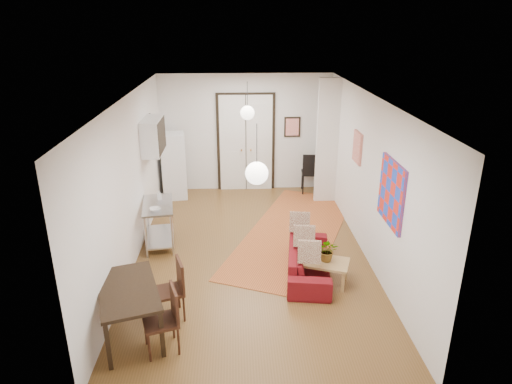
{
  "coord_description": "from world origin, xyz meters",
  "views": [
    {
      "loc": [
        -0.28,
        -7.56,
        4.12
      ],
      "look_at": [
        0.08,
        -0.07,
        1.25
      ],
      "focal_mm": 32.0,
      "sensor_mm": 36.0,
      "label": 1
    }
  ],
  "objects_px": {
    "sofa": "(309,260)",
    "black_side_chair": "(311,168)",
    "coffee_table": "(321,263)",
    "fridge": "(174,166)",
    "dining_table": "(128,294)",
    "kitchen_counter": "(159,219)",
    "dining_chair_near": "(168,283)",
    "dining_chair_far": "(161,312)"
  },
  "relations": [
    {
      "from": "coffee_table",
      "to": "dining_chair_near",
      "type": "height_order",
      "value": "dining_chair_near"
    },
    {
      "from": "dining_table",
      "to": "dining_chair_near",
      "type": "xyz_separation_m",
      "value": [
        0.47,
        0.44,
        -0.13
      ]
    },
    {
      "from": "dining_table",
      "to": "dining_chair_far",
      "type": "distance_m",
      "value": 0.55
    },
    {
      "from": "black_side_chair",
      "to": "coffee_table",
      "type": "bearing_deg",
      "value": 87.76
    },
    {
      "from": "sofa",
      "to": "kitchen_counter",
      "type": "height_order",
      "value": "kitchen_counter"
    },
    {
      "from": "kitchen_counter",
      "to": "dining_chair_far",
      "type": "height_order",
      "value": "dining_chair_far"
    },
    {
      "from": "sofa",
      "to": "black_side_chair",
      "type": "height_order",
      "value": "black_side_chair"
    },
    {
      "from": "fridge",
      "to": "dining_table",
      "type": "distance_m",
      "value": 5.2
    },
    {
      "from": "sofa",
      "to": "dining_chair_near",
      "type": "relative_size",
      "value": 1.96
    },
    {
      "from": "dining_chair_far",
      "to": "sofa",
      "type": "bearing_deg",
      "value": 109.96
    },
    {
      "from": "sofa",
      "to": "dining_table",
      "type": "xyz_separation_m",
      "value": [
        -2.7,
        -1.46,
        0.39
      ]
    },
    {
      "from": "kitchen_counter",
      "to": "fridge",
      "type": "height_order",
      "value": "fridge"
    },
    {
      "from": "dining_chair_near",
      "to": "black_side_chair",
      "type": "bearing_deg",
      "value": 132.45
    },
    {
      "from": "fridge",
      "to": "dining_table",
      "type": "height_order",
      "value": "fridge"
    },
    {
      "from": "sofa",
      "to": "dining_chair_far",
      "type": "xyz_separation_m",
      "value": [
        -2.23,
        -1.72,
        0.26
      ]
    },
    {
      "from": "dining_table",
      "to": "black_side_chair",
      "type": "xyz_separation_m",
      "value": [
        3.37,
        5.49,
        -0.04
      ]
    },
    {
      "from": "dining_chair_far",
      "to": "black_side_chair",
      "type": "relative_size",
      "value": 0.87
    },
    {
      "from": "coffee_table",
      "to": "black_side_chair",
      "type": "relative_size",
      "value": 0.98
    },
    {
      "from": "kitchen_counter",
      "to": "sofa",
      "type": "bearing_deg",
      "value": -32.38
    },
    {
      "from": "dining_chair_near",
      "to": "kitchen_counter",
      "type": "bearing_deg",
      "value": 174.11
    },
    {
      "from": "fridge",
      "to": "black_side_chair",
      "type": "distance_m",
      "value": 3.39
    },
    {
      "from": "coffee_table",
      "to": "dining_table",
      "type": "relative_size",
      "value": 0.68
    },
    {
      "from": "coffee_table",
      "to": "sofa",
      "type": "bearing_deg",
      "value": 119.25
    },
    {
      "from": "fridge",
      "to": "dining_table",
      "type": "relative_size",
      "value": 1.07
    },
    {
      "from": "coffee_table",
      "to": "kitchen_counter",
      "type": "height_order",
      "value": "kitchen_counter"
    },
    {
      "from": "dining_table",
      "to": "coffee_table",
      "type": "bearing_deg",
      "value": 22.75
    },
    {
      "from": "kitchen_counter",
      "to": "dining_chair_near",
      "type": "relative_size",
      "value": 1.28
    },
    {
      "from": "kitchen_counter",
      "to": "black_side_chair",
      "type": "height_order",
      "value": "black_side_chair"
    },
    {
      "from": "dining_chair_far",
      "to": "black_side_chair",
      "type": "distance_m",
      "value": 6.44
    },
    {
      "from": "dining_chair_near",
      "to": "black_side_chair",
      "type": "distance_m",
      "value": 5.82
    },
    {
      "from": "dining_table",
      "to": "black_side_chair",
      "type": "relative_size",
      "value": 1.43
    },
    {
      "from": "sofa",
      "to": "dining_table",
      "type": "distance_m",
      "value": 3.1
    },
    {
      "from": "kitchen_counter",
      "to": "dining_chair_far",
      "type": "xyz_separation_m",
      "value": [
        0.47,
        -2.95,
        -0.01
      ]
    },
    {
      "from": "coffee_table",
      "to": "dining_table",
      "type": "height_order",
      "value": "dining_table"
    },
    {
      "from": "coffee_table",
      "to": "dining_chair_near",
      "type": "bearing_deg",
      "value": -162.37
    },
    {
      "from": "dining_chair_near",
      "to": "dining_chair_far",
      "type": "height_order",
      "value": "same"
    },
    {
      "from": "sofa",
      "to": "fridge",
      "type": "distance_m",
      "value": 4.64
    },
    {
      "from": "black_side_chair",
      "to": "dining_chair_near",
      "type": "bearing_deg",
      "value": 64.77
    },
    {
      "from": "fridge",
      "to": "dining_chair_near",
      "type": "bearing_deg",
      "value": -92.35
    },
    {
      "from": "coffee_table",
      "to": "dining_chair_near",
      "type": "xyz_separation_m",
      "value": [
        -2.38,
        -0.76,
        0.18
      ]
    },
    {
      "from": "dining_table",
      "to": "dining_chair_near",
      "type": "relative_size",
      "value": 1.64
    },
    {
      "from": "coffee_table",
      "to": "dining_chair_near",
      "type": "distance_m",
      "value": 2.51
    }
  ]
}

